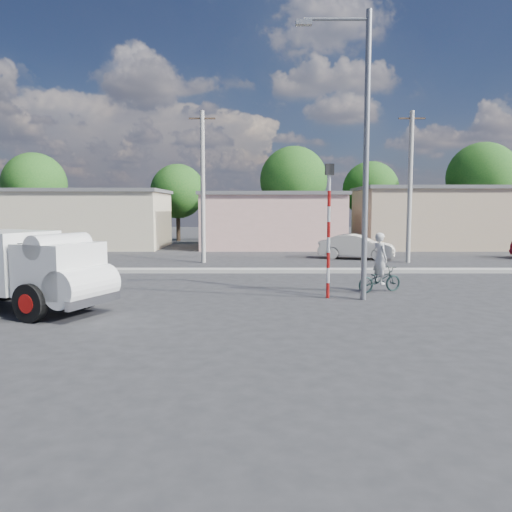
{
  "coord_description": "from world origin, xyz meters",
  "views": [
    {
      "loc": [
        0.86,
        -14.67,
        2.98
      ],
      "look_at": [
        0.84,
        2.4,
        1.3
      ],
      "focal_mm": 35.0,
      "sensor_mm": 36.0,
      "label": 1
    }
  ],
  "objects_px": {
    "bicycle": "(379,279)",
    "streetlight": "(361,143)",
    "traffic_pole": "(329,219)",
    "cyclist": "(380,267)",
    "car_cream": "(357,247)",
    "truck": "(20,267)"
  },
  "relations": [
    {
      "from": "truck",
      "to": "traffic_pole",
      "type": "xyz_separation_m",
      "value": [
        9.13,
        2.0,
        1.33
      ]
    },
    {
      "from": "bicycle",
      "to": "cyclist",
      "type": "bearing_deg",
      "value": -0.0
    },
    {
      "from": "truck",
      "to": "car_cream",
      "type": "relative_size",
      "value": 1.37
    },
    {
      "from": "bicycle",
      "to": "streetlight",
      "type": "bearing_deg",
      "value": 121.94
    },
    {
      "from": "car_cream",
      "to": "streetlight",
      "type": "height_order",
      "value": "streetlight"
    },
    {
      "from": "traffic_pole",
      "to": "truck",
      "type": "bearing_deg",
      "value": -167.61
    },
    {
      "from": "traffic_pole",
      "to": "cyclist",
      "type": "bearing_deg",
      "value": 29.66
    },
    {
      "from": "car_cream",
      "to": "truck",
      "type": "bearing_deg",
      "value": 156.37
    },
    {
      "from": "bicycle",
      "to": "traffic_pole",
      "type": "relative_size",
      "value": 0.39
    },
    {
      "from": "bicycle",
      "to": "streetlight",
      "type": "distance_m",
      "value": 4.84
    },
    {
      "from": "truck",
      "to": "car_cream",
      "type": "bearing_deg",
      "value": 72.49
    },
    {
      "from": "cyclist",
      "to": "streetlight",
      "type": "relative_size",
      "value": 0.2
    },
    {
      "from": "cyclist",
      "to": "streetlight",
      "type": "xyz_separation_m",
      "value": [
        -1.03,
        -1.42,
        4.06
      ]
    },
    {
      "from": "bicycle",
      "to": "traffic_pole",
      "type": "distance_m",
      "value": 3.12
    },
    {
      "from": "traffic_pole",
      "to": "car_cream",
      "type": "bearing_deg",
      "value": 74.6
    },
    {
      "from": "car_cream",
      "to": "bicycle",
      "type": "bearing_deg",
      "value": -170.0
    },
    {
      "from": "car_cream",
      "to": "traffic_pole",
      "type": "bearing_deg",
      "value": -178.04
    },
    {
      "from": "cyclist",
      "to": "traffic_pole",
      "type": "height_order",
      "value": "traffic_pole"
    },
    {
      "from": "bicycle",
      "to": "streetlight",
      "type": "relative_size",
      "value": 0.19
    },
    {
      "from": "car_cream",
      "to": "traffic_pole",
      "type": "xyz_separation_m",
      "value": [
        -3.43,
        -12.45,
        1.89
      ]
    },
    {
      "from": "streetlight",
      "to": "truck",
      "type": "bearing_deg",
      "value": -170.39
    },
    {
      "from": "bicycle",
      "to": "car_cream",
      "type": "relative_size",
      "value": 0.4
    }
  ]
}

